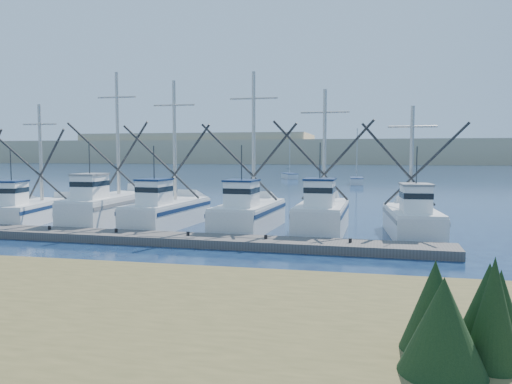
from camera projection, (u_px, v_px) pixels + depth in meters
ground at (256, 282)px, 17.60m from camera, size 500.00×500.00×0.00m
floating_dock at (134, 237)px, 25.70m from camera, size 31.70×3.21×0.42m
dune_ridge at (356, 152)px, 221.83m from camera, size 360.00×60.00×10.00m
trawler_fleet at (175, 212)px, 30.25m from camera, size 31.52×8.49×9.83m
sailboat_near at (356, 181)px, 72.50m from camera, size 1.99×5.64×8.10m
sailboat_far at (289, 176)px, 88.06m from camera, size 3.74×5.96×8.10m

